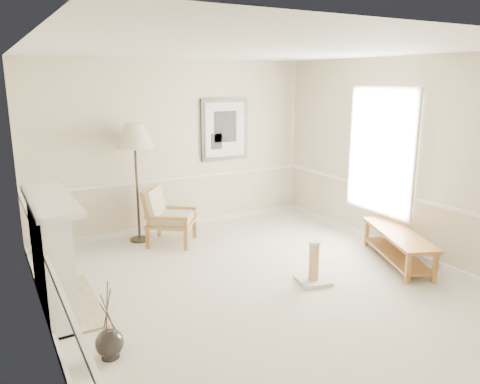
% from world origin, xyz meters
% --- Properties ---
extents(ground, '(5.50, 5.50, 0.00)m').
position_xyz_m(ground, '(0.00, 0.00, 0.00)').
color(ground, silver).
rests_on(ground, ground).
extents(room, '(5.04, 5.54, 2.92)m').
position_xyz_m(room, '(0.14, 0.08, 1.87)').
color(room, beige).
rests_on(room, ground).
extents(fireplace, '(0.64, 1.64, 1.31)m').
position_xyz_m(fireplace, '(-2.34, 0.60, 0.64)').
color(fireplace, white).
rests_on(fireplace, ground).
extents(floor_vase, '(0.27, 0.27, 0.79)m').
position_xyz_m(floor_vase, '(-2.06, -0.71, 0.14)').
color(floor_vase, black).
rests_on(floor_vase, ground).
extents(armchair, '(0.99, 0.98, 0.91)m').
position_xyz_m(armchair, '(-0.46, 2.09, 0.49)').
color(armchair, '#AA8136').
rests_on(armchair, ground).
extents(floor_lamp, '(0.79, 0.79, 1.91)m').
position_xyz_m(floor_lamp, '(-0.80, 2.40, 1.67)').
color(floor_lamp, black).
rests_on(floor_lamp, ground).
extents(bench, '(1.07, 1.65, 0.45)m').
position_xyz_m(bench, '(2.15, -0.33, 0.30)').
color(bench, '#AA8136').
rests_on(bench, ground).
extents(scratching_post, '(0.46, 0.46, 0.56)m').
position_xyz_m(scratching_post, '(0.67, -0.30, 0.18)').
color(scratching_post, white).
rests_on(scratching_post, ground).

